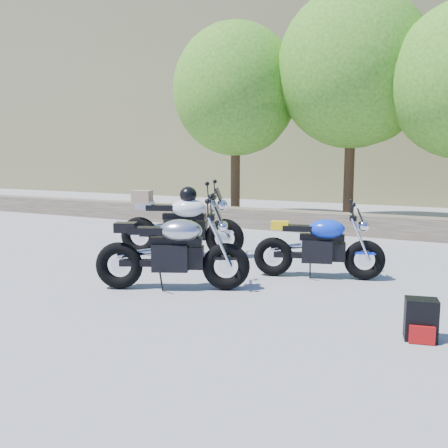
% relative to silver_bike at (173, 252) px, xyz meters
% --- Properties ---
extents(ground, '(90.00, 90.00, 0.00)m').
position_rel_silver_bike_xyz_m(ground, '(-0.16, 0.52, -0.54)').
color(ground, gray).
rests_on(ground, ground).
extents(stone_wall, '(22.00, 0.55, 0.50)m').
position_rel_silver_bike_xyz_m(stone_wall, '(-0.16, 6.02, -0.29)').
color(stone_wall, brown).
rests_on(stone_wall, ground).
extents(tree_decid_left, '(3.67, 3.67, 5.62)m').
position_rel_silver_bike_xyz_m(tree_decid_left, '(-2.55, 7.66, 3.10)').
color(tree_decid_left, '#382314').
rests_on(tree_decid_left, ground).
extents(tree_decid_mid, '(4.08, 4.08, 6.24)m').
position_rel_silver_bike_xyz_m(tree_decid_mid, '(0.75, 8.06, 3.50)').
color(tree_decid_mid, '#382314').
rests_on(tree_decid_mid, ground).
extents(silver_bike, '(2.08, 1.08, 1.11)m').
position_rel_silver_bike_xyz_m(silver_bike, '(0.00, 0.00, 0.00)').
color(silver_bike, black).
rests_on(silver_bike, ground).
extents(white_bike, '(2.33, 0.97, 1.32)m').
position_rel_silver_bike_xyz_m(white_bike, '(-1.12, 2.04, 0.11)').
color(white_bike, black).
rests_on(white_bike, ground).
extents(blue_bike, '(1.98, 0.79, 1.01)m').
position_rel_silver_bike_xyz_m(blue_bike, '(1.67, 1.57, -0.05)').
color(blue_bike, black).
rests_on(blue_bike, ground).
extents(backpack, '(0.36, 0.33, 0.44)m').
position_rel_silver_bike_xyz_m(backpack, '(3.33, -0.53, -0.33)').
color(backpack, black).
rests_on(backpack, ground).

